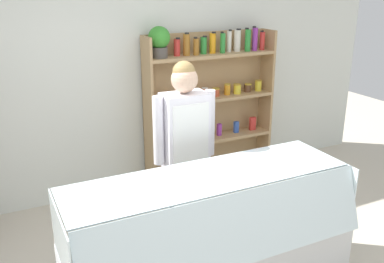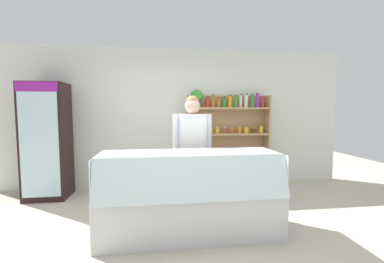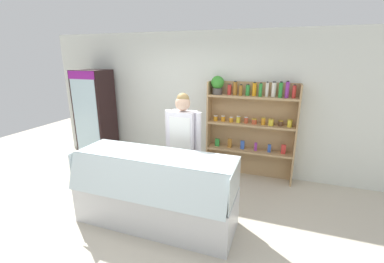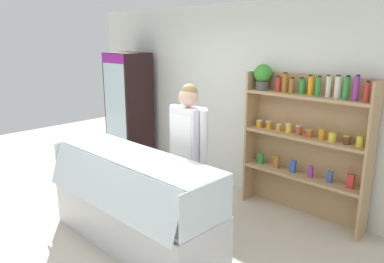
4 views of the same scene
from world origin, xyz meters
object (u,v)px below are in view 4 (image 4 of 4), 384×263
object	(u,v)px
drinks_fridge	(129,109)
shop_clerk	(188,144)
deli_display_case	(135,216)
shelving_unit	(302,133)

from	to	relation	value
drinks_fridge	shop_clerk	bearing A→B (deg)	-20.95
deli_display_case	shelving_unit	bearing A→B (deg)	63.41
drinks_fridge	shop_clerk	distance (m)	2.56
drinks_fridge	shelving_unit	bearing A→B (deg)	4.75
drinks_fridge	shop_clerk	xyz separation A→B (m)	(2.39, -0.92, 0.04)
drinks_fridge	shelving_unit	xyz separation A→B (m)	(3.21, 0.27, 0.09)
drinks_fridge	deli_display_case	xyz separation A→B (m)	(2.26, -1.63, -0.68)
shelving_unit	shop_clerk	world-z (taller)	shelving_unit
drinks_fridge	shelving_unit	size ratio (longest dim) A/B	1.04
shelving_unit	deli_display_case	xyz separation A→B (m)	(-0.95, -1.90, -0.77)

